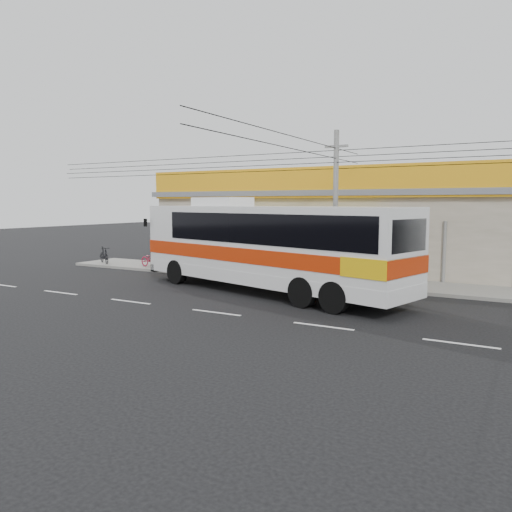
{
  "coord_description": "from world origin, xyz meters",
  "views": [
    {
      "loc": [
        9.59,
        -16.8,
        3.82
      ],
      "look_at": [
        -0.91,
        2.0,
        1.53
      ],
      "focal_mm": 35.0,
      "sensor_mm": 36.0,
      "label": 1
    }
  ],
  "objects_px": {
    "coach_bus": "(269,242)",
    "utility_pole": "(336,159)",
    "motorbike_red": "(151,259)",
    "motorbike_dark": "(104,255)"
  },
  "relations": [
    {
      "from": "coach_bus",
      "to": "utility_pole",
      "type": "height_order",
      "value": "utility_pole"
    },
    {
      "from": "motorbike_red",
      "to": "utility_pole",
      "type": "height_order",
      "value": "utility_pole"
    },
    {
      "from": "motorbike_red",
      "to": "utility_pole",
      "type": "relative_size",
      "value": 0.05
    },
    {
      "from": "motorbike_red",
      "to": "coach_bus",
      "type": "bearing_deg",
      "value": -99.68
    },
    {
      "from": "motorbike_red",
      "to": "utility_pole",
      "type": "xyz_separation_m",
      "value": [
        11.45,
        -0.93,
        5.16
      ]
    },
    {
      "from": "coach_bus",
      "to": "utility_pole",
      "type": "relative_size",
      "value": 0.4
    },
    {
      "from": "coach_bus",
      "to": "motorbike_dark",
      "type": "distance_m",
      "value": 13.64
    },
    {
      "from": "utility_pole",
      "to": "motorbike_red",
      "type": "bearing_deg",
      "value": 175.35
    },
    {
      "from": "motorbike_red",
      "to": "motorbike_dark",
      "type": "distance_m",
      "value": 3.69
    },
    {
      "from": "motorbike_red",
      "to": "motorbike_dark",
      "type": "height_order",
      "value": "motorbike_dark"
    }
  ]
}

